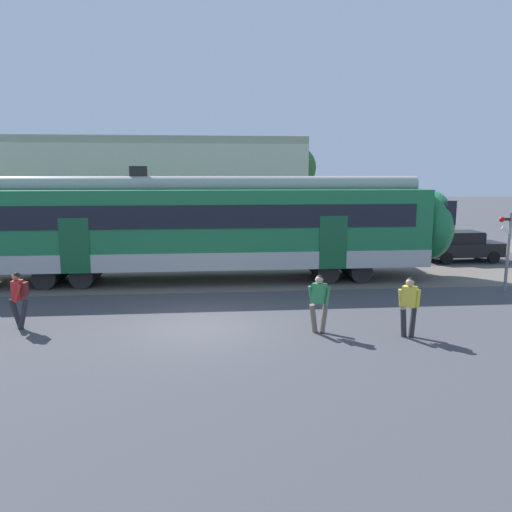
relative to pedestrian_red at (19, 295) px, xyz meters
The scene contains 8 objects.
ground_plane 5.32m from the pedestrian_red, ahead, with size 160.00×160.00×0.00m, color #424247.
pedestrian_red is the anchor object (origin of this frame).
pedestrian_green 8.58m from the pedestrian_red, ahead, with size 0.67×0.46×1.67m.
pedestrian_yellow 11.01m from the pedestrian_red, ahead, with size 0.67×0.54×1.67m.
parked_car_black 20.65m from the pedestrian_red, 27.60° to the left, with size 4.05×1.86×1.54m.
crossing_signal 17.02m from the pedestrian_red, 10.57° to the left, with size 0.96×0.22×3.00m.
background_building 15.04m from the pedestrian_red, 90.08° to the left, with size 21.73×5.00×9.20m.
street_tree_right 23.06m from the pedestrian_red, 60.24° to the left, with size 3.06×3.06×6.37m.
Camera 1 is at (0.27, -14.12, 4.43)m, focal length 35.00 mm.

